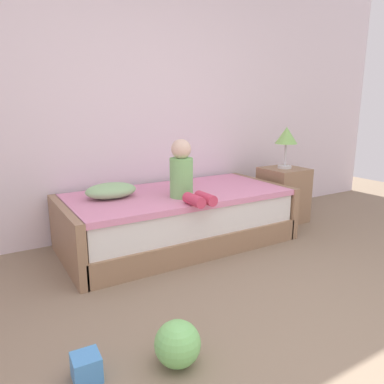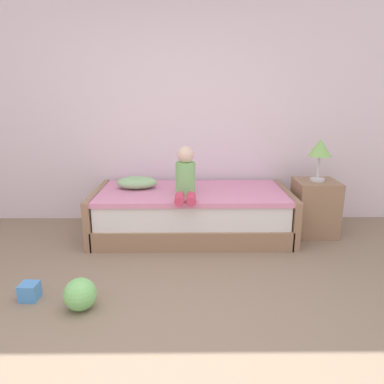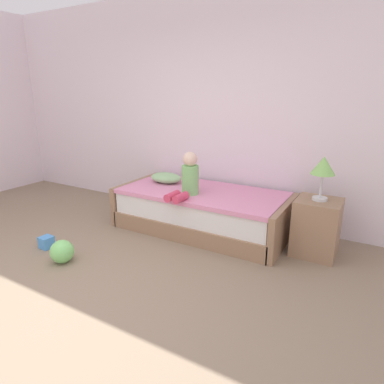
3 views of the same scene
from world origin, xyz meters
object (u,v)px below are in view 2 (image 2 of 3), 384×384
at_px(toy_ball, 80,294).
at_px(nightstand, 315,208).
at_px(toy_block, 30,291).
at_px(bed, 192,213).
at_px(table_lamp, 320,150).
at_px(pillow, 137,183).
at_px(child_figure, 186,177).

bearing_deg(toy_ball, nightstand, 34.21).
relative_size(nightstand, toy_block, 4.60).
xyz_separation_m(bed, table_lamp, (1.35, 0.01, 0.69)).
xyz_separation_m(nightstand, toy_block, (-2.59, -1.34, -0.23)).
bearing_deg(toy_block, toy_ball, -17.34).
bearing_deg(pillow, nightstand, -2.60).
bearing_deg(child_figure, bed, 74.15).
xyz_separation_m(nightstand, toy_ball, (-2.16, -1.47, -0.18)).
distance_m(bed, nightstand, 1.35).
distance_m(nightstand, toy_ball, 2.62).
bearing_deg(child_figure, toy_ball, -121.29).
bearing_deg(child_figure, table_lamp, 9.62).
distance_m(table_lamp, pillow, 1.99).
bearing_deg(toy_ball, bed, 60.88).
bearing_deg(nightstand, toy_ball, -145.79).
height_order(table_lamp, toy_block, table_lamp).
xyz_separation_m(child_figure, toy_block, (-1.17, -1.10, -0.64)).
relative_size(bed, toy_block, 16.19).
distance_m(child_figure, toy_block, 1.73).
distance_m(child_figure, toy_ball, 1.55).
height_order(table_lamp, toy_ball, table_lamp).
distance_m(table_lamp, toy_ball, 2.74).
distance_m(toy_ball, toy_block, 0.45).
relative_size(bed, child_figure, 4.14).
relative_size(pillow, toy_ball, 1.87).
relative_size(nightstand, table_lamp, 1.33).
xyz_separation_m(table_lamp, pillow, (-1.95, 0.09, -0.37)).
bearing_deg(toy_ball, toy_block, 162.66).
bearing_deg(child_figure, pillow, 148.46).
bearing_deg(pillow, toy_block, -114.00).
bearing_deg(bed, table_lamp, 0.49).
bearing_deg(toy_ball, table_lamp, 34.21).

